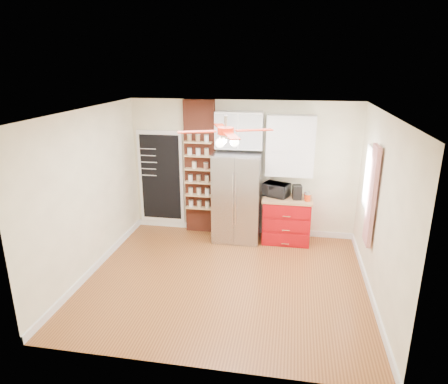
% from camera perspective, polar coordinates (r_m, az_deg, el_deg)
% --- Properties ---
extents(floor, '(4.50, 4.50, 0.00)m').
position_cam_1_polar(floor, '(6.65, 0.22, -12.40)').
color(floor, '#945725').
rests_on(floor, ground).
extents(ceiling, '(4.50, 4.50, 0.00)m').
position_cam_1_polar(ceiling, '(5.78, 0.25, 11.38)').
color(ceiling, white).
rests_on(ceiling, wall_back).
extents(wall_back, '(4.50, 0.02, 2.70)m').
position_cam_1_polar(wall_back, '(7.98, 2.66, 3.33)').
color(wall_back, '#FFF8CD').
rests_on(wall_back, floor).
extents(wall_front, '(4.50, 0.02, 2.70)m').
position_cam_1_polar(wall_front, '(4.29, -4.34, -10.11)').
color(wall_front, '#FFF8CD').
rests_on(wall_front, floor).
extents(wall_left, '(0.02, 4.00, 2.70)m').
position_cam_1_polar(wall_left, '(6.81, -18.77, -0.21)').
color(wall_left, '#FFF8CD').
rests_on(wall_left, floor).
extents(wall_right, '(0.02, 4.00, 2.70)m').
position_cam_1_polar(wall_right, '(6.14, 21.43, -2.46)').
color(wall_right, '#FFF8CD').
rests_on(wall_right, floor).
extents(chalkboard, '(0.95, 0.05, 1.95)m').
position_cam_1_polar(chalkboard, '(8.38, -9.00, 2.08)').
color(chalkboard, white).
rests_on(chalkboard, wall_back).
extents(brick_pillar, '(0.60, 0.16, 2.70)m').
position_cam_1_polar(brick_pillar, '(8.05, -3.44, 3.45)').
color(brick_pillar, brown).
rests_on(brick_pillar, floor).
extents(fridge, '(0.90, 0.70, 1.75)m').
position_cam_1_polar(fridge, '(7.77, 1.89, -0.72)').
color(fridge, '#A1A2A6').
rests_on(fridge, floor).
extents(upper_glass_cabinet, '(0.90, 0.35, 0.70)m').
position_cam_1_polar(upper_glass_cabinet, '(7.65, 2.20, 8.83)').
color(upper_glass_cabinet, white).
rests_on(upper_glass_cabinet, wall_back).
extents(red_cabinet, '(0.94, 0.64, 0.90)m').
position_cam_1_polar(red_cabinet, '(7.89, 8.92, -3.90)').
color(red_cabinet, '#9F070D').
rests_on(red_cabinet, floor).
extents(upper_shelf_unit, '(0.90, 0.30, 1.15)m').
position_cam_1_polar(upper_shelf_unit, '(7.65, 9.46, 6.51)').
color(upper_shelf_unit, white).
rests_on(upper_shelf_unit, wall_back).
extents(window, '(0.04, 0.75, 1.05)m').
position_cam_1_polar(window, '(6.92, 20.09, 1.66)').
color(window, white).
rests_on(window, wall_right).
extents(curtain, '(0.06, 0.40, 1.55)m').
position_cam_1_polar(curtain, '(6.42, 20.35, -0.53)').
color(curtain, '#B21719').
rests_on(curtain, wall_right).
extents(ceiling_fan, '(1.40, 1.40, 0.44)m').
position_cam_1_polar(ceiling_fan, '(5.82, 0.25, 8.67)').
color(ceiling_fan, silver).
rests_on(ceiling_fan, ceiling).
extents(toaster_oven, '(0.56, 0.48, 0.26)m').
position_cam_1_polar(toaster_oven, '(7.76, 7.48, 0.32)').
color(toaster_oven, black).
rests_on(toaster_oven, red_cabinet).
extents(coffee_maker, '(0.19, 0.21, 0.27)m').
position_cam_1_polar(coffee_maker, '(7.66, 10.39, -0.03)').
color(coffee_maker, black).
rests_on(coffee_maker, red_cabinet).
extents(canister_left, '(0.12, 0.12, 0.13)m').
position_cam_1_polar(canister_left, '(7.60, 11.86, -0.81)').
color(canister_left, red).
rests_on(canister_left, red_cabinet).
extents(canister_right, '(0.12, 0.12, 0.13)m').
position_cam_1_polar(canister_right, '(7.73, 11.76, -0.49)').
color(canister_right, '#A70920').
rests_on(canister_right, red_cabinet).
extents(pantry_jar_oats, '(0.09, 0.09, 0.13)m').
position_cam_1_polar(pantry_jar_oats, '(7.93, -4.28, 3.87)').
color(pantry_jar_oats, beige).
rests_on(pantry_jar_oats, brick_pillar).
extents(pantry_jar_beans, '(0.10, 0.10, 0.12)m').
position_cam_1_polar(pantry_jar_beans, '(7.84, -2.60, 3.70)').
color(pantry_jar_beans, '#8D5D47').
rests_on(pantry_jar_beans, brick_pillar).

